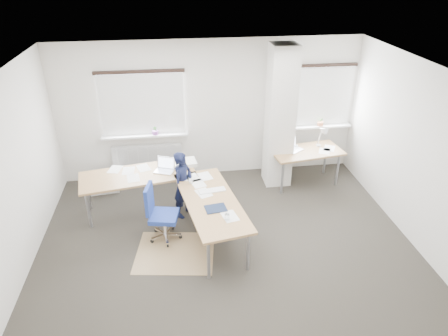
{
  "coord_description": "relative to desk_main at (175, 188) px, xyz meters",
  "views": [
    {
      "loc": [
        -0.72,
        -5.02,
        4.17
      ],
      "look_at": [
        0.08,
        0.9,
        0.95
      ],
      "focal_mm": 32.0,
      "sensor_mm": 36.0,
      "label": 1
    }
  ],
  "objects": [
    {
      "name": "ground",
      "position": [
        0.78,
        -0.79,
        -0.69
      ],
      "size": [
        6.0,
        6.0,
        0.0
      ],
      "primitive_type": "plane",
      "color": "#292621",
      "rests_on": "ground"
    },
    {
      "name": "desk_main",
      "position": [
        0.0,
        0.0,
        0.0
      ],
      "size": [
        2.82,
        2.63,
        0.96
      ],
      "rotation": [
        0.0,
        0.0,
        0.17
      ],
      "color": "olive",
      "rests_on": "ground"
    },
    {
      "name": "desk_side",
      "position": [
        2.63,
        1.01,
        -0.01
      ],
      "size": [
        1.49,
        0.9,
        1.22
      ],
      "rotation": [
        0.0,
        0.0,
        0.15
      ],
      "color": "olive",
      "rests_on": "ground"
    },
    {
      "name": "room_shell",
      "position": [
        0.96,
        -0.34,
        1.05
      ],
      "size": [
        6.04,
        5.04,
        2.82
      ],
      "color": "beige",
      "rests_on": "ground"
    },
    {
      "name": "floor_mat",
      "position": [
        -0.06,
        -0.84,
        -0.69
      ],
      "size": [
        1.34,
        1.19,
        0.01
      ],
      "primitive_type": "cube",
      "rotation": [
        0.0,
        0.0,
        -0.15
      ],
      "color": "#8F744E",
      "rests_on": "ground"
    },
    {
      "name": "task_chair",
      "position": [
        -0.23,
        -0.44,
        -0.42
      ],
      "size": [
        0.55,
        0.54,
        0.99
      ],
      "rotation": [
        0.0,
        0.0,
        -0.2
      ],
      "color": "navy",
      "rests_on": "ground"
    },
    {
      "name": "person",
      "position": [
        0.15,
        0.21,
        -0.08
      ],
      "size": [
        0.5,
        0.54,
        1.23
      ],
      "primitive_type": "imported",
      "rotation": [
        0.0,
        0.0,
        0.94
      ],
      "color": "black",
      "rests_on": "ground"
    },
    {
      "name": "white_crate",
      "position": [
        -1.39,
        1.26,
        -0.53
      ],
      "size": [
        0.59,
        0.44,
        0.33
      ],
      "primitive_type": "cube",
      "rotation": [
        0.0,
        0.0,
        0.12
      ],
      "color": "white",
      "rests_on": "ground"
    }
  ]
}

